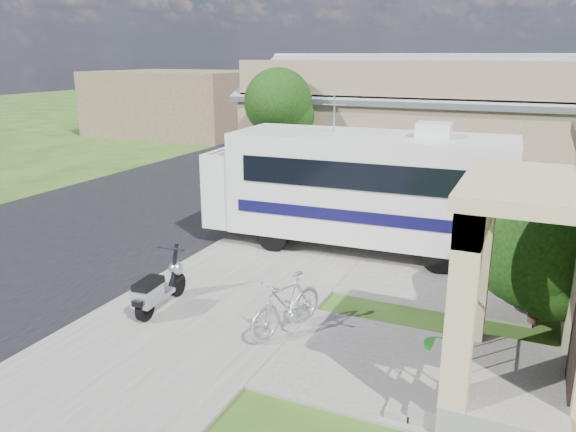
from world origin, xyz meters
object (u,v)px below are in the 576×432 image
at_px(scooter, 158,289).
at_px(garden_hose, 437,350).
at_px(pickup_truck, 269,157).
at_px(shrub, 546,246).
at_px(bicycle, 287,307).
at_px(motorhome, 359,185).
at_px(van, 322,132).

bearing_deg(scooter, garden_hose, 1.13).
relative_size(pickup_truck, garden_hose, 11.91).
height_order(shrub, pickup_truck, shrub).
distance_m(bicycle, garden_hose, 2.72).
height_order(motorhome, van, motorhome).
bearing_deg(shrub, bicycle, -150.55).
bearing_deg(pickup_truck, motorhome, 138.51).
height_order(motorhome, garden_hose, motorhome).
bearing_deg(garden_hose, scooter, -173.70).
bearing_deg(van, garden_hose, -57.49).
bearing_deg(shrub, garden_hose, -127.73).
bearing_deg(pickup_truck, garden_hose, 135.79).
height_order(shrub, van, shrub).
bearing_deg(scooter, pickup_truck, 101.83).
height_order(shrub, scooter, shrub).
relative_size(motorhome, bicycle, 4.37).
height_order(pickup_truck, van, van).
distance_m(shrub, pickup_truck, 15.37).
bearing_deg(motorhome, scooter, -116.84).
relative_size(shrub, pickup_truck, 0.58).
bearing_deg(garden_hose, shrub, 52.27).
bearing_deg(pickup_truck, bicycle, 126.56).
xyz_separation_m(pickup_truck, van, (-0.30, 7.26, 0.18)).
height_order(pickup_truck, garden_hose, pickup_truck).
relative_size(shrub, scooter, 1.76).
bearing_deg(bicycle, motorhome, 111.48).
bearing_deg(shrub, scooter, -159.50).
xyz_separation_m(shrub, bicycle, (-4.20, -2.37, -1.03)).
relative_size(van, garden_hose, 14.20).
height_order(shrub, garden_hose, shrub).
xyz_separation_m(scooter, garden_hose, (5.37, 0.59, -0.41)).
xyz_separation_m(bicycle, pickup_truck, (-6.78, 13.10, 0.19)).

